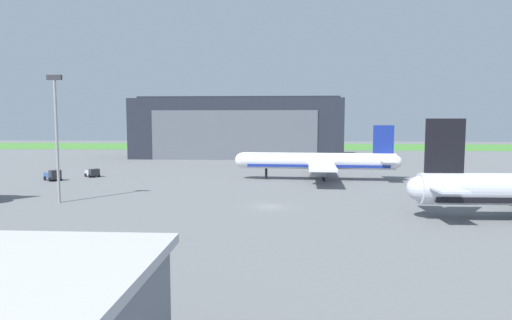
{
  "coord_description": "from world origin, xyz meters",
  "views": [
    {
      "loc": [
        1.84,
        -65.78,
        13.3
      ],
      "look_at": [
        -2.97,
        15.06,
        5.95
      ],
      "focal_mm": 30.03,
      "sensor_mm": 36.0,
      "label": 1
    }
  ],
  "objects_px": {
    "airliner_far_right": "(318,162)",
    "maintenance_hangar": "(238,128)",
    "ops_van": "(93,173)",
    "baggage_tug": "(53,175)",
    "apron_light_mast": "(56,129)"
  },
  "relations": [
    {
      "from": "airliner_far_right",
      "to": "apron_light_mast",
      "type": "xyz_separation_m",
      "value": [
        -44.51,
        -29.7,
        7.8
      ]
    },
    {
      "from": "maintenance_hangar",
      "to": "airliner_far_right",
      "type": "bearing_deg",
      "value": -68.82
    },
    {
      "from": "maintenance_hangar",
      "to": "baggage_tug",
      "type": "distance_m",
      "value": 76.56
    },
    {
      "from": "airliner_far_right",
      "to": "maintenance_hangar",
      "type": "bearing_deg",
      "value": 111.18
    },
    {
      "from": "airliner_far_right",
      "to": "baggage_tug",
      "type": "distance_m",
      "value": 59.71
    },
    {
      "from": "airliner_far_right",
      "to": "ops_van",
      "type": "height_order",
      "value": "airliner_far_right"
    },
    {
      "from": "airliner_far_right",
      "to": "apron_light_mast",
      "type": "distance_m",
      "value": 54.07
    },
    {
      "from": "ops_van",
      "to": "baggage_tug",
      "type": "height_order",
      "value": "baggage_tug"
    },
    {
      "from": "maintenance_hangar",
      "to": "ops_van",
      "type": "xyz_separation_m",
      "value": [
        -28.94,
        -60.71,
        -9.75
      ]
    },
    {
      "from": "baggage_tug",
      "to": "airliner_far_right",
      "type": "bearing_deg",
      "value": 4.18
    },
    {
      "from": "baggage_tug",
      "to": "apron_light_mast",
      "type": "xyz_separation_m",
      "value": [
        14.97,
        -25.35,
        10.79
      ]
    },
    {
      "from": "airliner_far_right",
      "to": "ops_van",
      "type": "bearing_deg",
      "value": 177.49
    },
    {
      "from": "maintenance_hangar",
      "to": "apron_light_mast",
      "type": "relative_size",
      "value": 3.62
    },
    {
      "from": "ops_van",
      "to": "airliner_far_right",
      "type": "bearing_deg",
      "value": -2.51
    },
    {
      "from": "baggage_tug",
      "to": "maintenance_hangar",
      "type": "bearing_deg",
      "value": 62.52
    }
  ]
}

